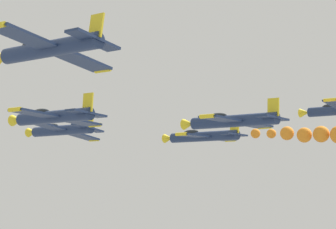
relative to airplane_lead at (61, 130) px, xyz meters
name	(u,v)px	position (x,y,z in m)	size (l,w,h in m)	color
airplane_lead	(61,130)	(0.00, 0.00, 0.00)	(9.49, 10.35, 2.80)	navy
airplane_left_inner	(53,117)	(-11.60, -11.75, -0.08)	(9.56, 10.35, 2.40)	navy
airplane_right_inner	(203,136)	(10.99, -11.20, -0.59)	(9.57, 10.35, 2.33)	navy
airplane_left_outer	(232,121)	(0.00, -22.66, -0.26)	(9.57, 10.35, 2.34)	navy
airplane_right_outer	(48,49)	(-22.24, -23.29, 2.94)	(9.48, 10.35, 2.84)	navy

